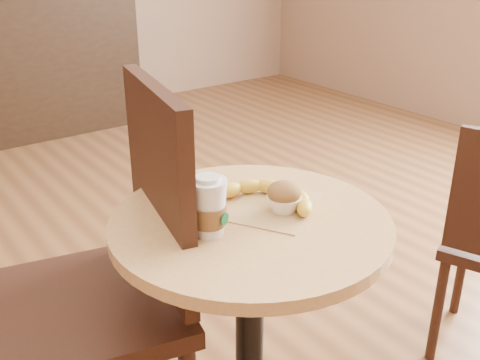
{
  "coord_description": "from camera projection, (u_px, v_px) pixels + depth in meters",
  "views": [
    {
      "loc": [
        -0.78,
        -0.94,
        1.34
      ],
      "look_at": [
        -0.09,
        -0.0,
        0.83
      ],
      "focal_mm": 42.0,
      "sensor_mm": 36.0,
      "label": 1
    }
  ],
  "objects": [
    {
      "name": "muffin",
      "position": [
        284.0,
        197.0,
        1.28
      ],
      "size": [
        0.08,
        0.08,
        0.07
      ],
      "color": "white",
      "rests_on": "kraft_bag"
    },
    {
      "name": "banana",
      "position": [
        271.0,
        197.0,
        1.32
      ],
      "size": [
        0.25,
        0.29,
        0.04
      ],
      "primitive_type": null,
      "rotation": [
        0.0,
        0.0,
        0.34
      ],
      "color": "gold",
      "rests_on": "kraft_bag"
    },
    {
      "name": "cafe_table",
      "position": [
        250.0,
        306.0,
        1.36
      ],
      "size": [
        0.64,
        0.64,
        0.75
      ],
      "color": "black",
      "rests_on": "ground"
    },
    {
      "name": "kraft_bag",
      "position": [
        275.0,
        205.0,
        1.32
      ],
      "size": [
        0.3,
        0.28,
        0.0
      ],
      "primitive_type": "cube",
      "rotation": [
        0.0,
        0.0,
        0.53
      ],
      "color": "#A98451",
      "rests_on": "cafe_table"
    },
    {
      "name": "chair_left",
      "position": [
        111.0,
        281.0,
        1.35
      ],
      "size": [
        0.55,
        0.55,
        1.04
      ],
      "rotation": [
        0.0,
        0.0,
        -1.79
      ],
      "color": "black",
      "rests_on": "ground"
    },
    {
      "name": "coffee_cup",
      "position": [
        209.0,
        209.0,
        1.18
      ],
      "size": [
        0.08,
        0.08,
        0.14
      ],
      "rotation": [
        0.0,
        0.0,
        0.4
      ],
      "color": "silver",
      "rests_on": "cafe_table"
    }
  ]
}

